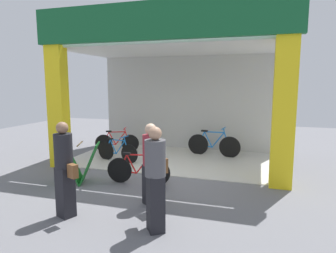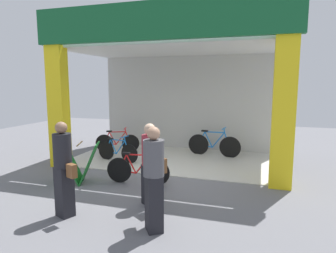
% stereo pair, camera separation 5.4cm
% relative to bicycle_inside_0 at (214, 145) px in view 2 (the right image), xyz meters
% --- Properties ---
extents(ground_plane, '(20.65, 20.65, 0.00)m').
position_rel_bicycle_inside_0_xyz_m(ground_plane, '(-1.04, -2.46, -0.38)').
color(ground_plane, slate).
rests_on(ground_plane, ground).
extents(shop_facade, '(6.52, 3.67, 4.24)m').
position_rel_bicycle_inside_0_xyz_m(shop_facade, '(-1.04, -0.74, 1.88)').
color(shop_facade, beige).
rests_on(shop_facade, ground).
extents(bicycle_inside_0, '(1.72, 0.47, 0.95)m').
position_rel_bicycle_inside_0_xyz_m(bicycle_inside_0, '(0.00, 0.00, 0.00)').
color(bicycle_inside_0, black).
rests_on(bicycle_inside_0, ground).
extents(bicycle_inside_1, '(1.42, 0.41, 0.79)m').
position_rel_bicycle_inside_0_xyz_m(bicycle_inside_1, '(-2.66, -1.54, -0.06)').
color(bicycle_inside_1, black).
rests_on(bicycle_inside_1, ground).
extents(bicycle_inside_2, '(1.46, 0.50, 0.83)m').
position_rel_bicycle_inside_0_xyz_m(bicycle_inside_2, '(-3.27, -0.35, -0.05)').
color(bicycle_inside_2, black).
rests_on(bicycle_inside_2, ground).
extents(bicycle_parked_0, '(1.52, 0.42, 0.84)m').
position_rel_bicycle_inside_0_xyz_m(bicycle_parked_0, '(-1.29, -3.20, -0.04)').
color(bicycle_parked_0, black).
rests_on(bicycle_parked_0, ground).
extents(sandwich_board_sign, '(1.00, 0.83, 0.97)m').
position_rel_bicycle_inside_0_xyz_m(sandwich_board_sign, '(-2.61, -3.53, 0.10)').
color(sandwich_board_sign, '#197226').
rests_on(sandwich_board_sign, ground).
extents(pedestrian_0, '(0.50, 0.59, 1.69)m').
position_rel_bicycle_inside_0_xyz_m(pedestrian_0, '(-0.16, -5.18, 0.49)').
color(pedestrian_0, black).
rests_on(pedestrian_0, ground).
extents(pedestrian_1, '(0.55, 0.41, 1.69)m').
position_rel_bicycle_inside_0_xyz_m(pedestrian_1, '(-1.84, -5.17, 0.49)').
color(pedestrian_1, black).
rests_on(pedestrian_1, ground).
extents(pedestrian_2, '(0.63, 0.54, 1.59)m').
position_rel_bicycle_inside_0_xyz_m(pedestrian_2, '(-0.57, -4.23, 0.44)').
color(pedestrian_2, black).
rests_on(pedestrian_2, ground).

